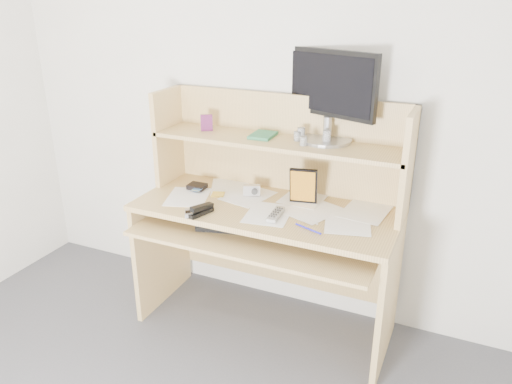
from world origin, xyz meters
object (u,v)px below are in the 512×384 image
at_px(game_case, 303,186).
at_px(keyboard, 243,225).
at_px(desk, 271,211).
at_px(monitor, 330,93).
at_px(tv_remote, 276,214).

bearing_deg(game_case, keyboard, -154.15).
bearing_deg(keyboard, desk, 46.86).
bearing_deg(game_case, desk, 177.57).
bearing_deg(desk, monitor, 34.47).
xyz_separation_m(keyboard, game_case, (0.26, 0.20, 0.19)).
bearing_deg(tv_remote, desk, 113.92).
distance_m(desk, keyboard, 0.20).
bearing_deg(game_case, monitor, 50.10).
relative_size(game_case, monitor, 0.39).
xyz_separation_m(tv_remote, game_case, (0.07, 0.20, 0.09)).
distance_m(desk, tv_remote, 0.21).
bearing_deg(tv_remote, game_case, 65.34).
height_order(tv_remote, monitor, monitor).
bearing_deg(monitor, tv_remote, -93.66).
bearing_deg(tv_remote, monitor, 61.68).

